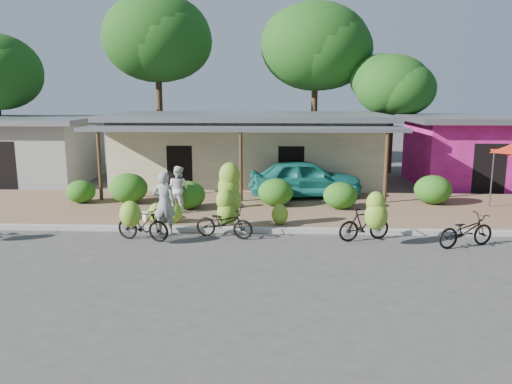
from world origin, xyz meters
TOP-DOWN VIEW (x-y plane):
  - ground at (0.00, 0.00)m, footprint 100.00×100.00m
  - sidewalk at (0.00, 5.00)m, footprint 60.00×6.00m
  - curb at (0.00, 2.00)m, footprint 60.00×0.25m
  - shop_main at (0.00, 10.93)m, footprint 13.00×8.50m
  - shop_pink at (10.50, 10.99)m, footprint 6.00×6.00m
  - shop_grey at (-11.00, 10.99)m, footprint 7.00×6.00m
  - tree_far_center at (-5.69, 16.11)m, footprint 6.21×6.18m
  - tree_center_right at (3.31, 16.61)m, footprint 6.24×6.21m
  - tree_near_right at (7.31, 14.61)m, footprint 4.25×4.06m
  - hedge_0 at (-6.18, 5.50)m, footprint 1.12×1.01m
  - hedge_1 at (-4.32, 5.56)m, footprint 1.48×1.34m
  - hedge_2 at (-1.86, 4.67)m, footprint 1.32×1.19m
  - hedge_3 at (1.37, 5.32)m, footprint 1.33×1.19m
  - hedge_4 at (3.75, 4.93)m, footprint 1.25×1.13m
  - hedge_5 at (7.39, 5.95)m, footprint 1.42×1.27m
  - bike_left at (-2.55, 0.82)m, footprint 1.73×1.32m
  - bike_center at (-0.09, 1.63)m, footprint 1.88×1.33m
  - bike_right at (4.10, 1.05)m, footprint 1.69×1.38m
  - bike_far_right at (6.78, 0.77)m, footprint 1.92×1.26m
  - loose_banana_a at (-2.50, 2.58)m, footprint 0.53×0.45m
  - loose_banana_b at (-1.93, 2.59)m, footprint 0.55×0.47m
  - loose_banana_c at (1.53, 2.54)m, footprint 0.54×0.46m
  - sack_near at (-2.62, 2.98)m, footprint 0.93×0.79m
  - sack_far at (-3.54, 3.20)m, footprint 0.80×0.80m
  - vendor at (-2.00, 1.61)m, footprint 0.73×0.50m
  - bystander at (-2.09, 4.20)m, footprint 1.00×0.91m
  - teal_van at (2.55, 7.00)m, footprint 4.81×2.63m

SIDE VIEW (x-z plane):
  - ground at x=0.00m, z-range 0.00..0.00m
  - sidewalk at x=0.00m, z-range 0.00..0.12m
  - curb at x=0.00m, z-range 0.00..0.15m
  - sack_far at x=-3.54m, z-range 0.12..0.40m
  - sack_near at x=-2.62m, z-range 0.12..0.42m
  - loose_banana_a at x=-2.50m, z-range 0.12..0.78m
  - loose_banana_c at x=1.53m, z-range 0.12..0.79m
  - loose_banana_b at x=-1.93m, z-range 0.12..0.81m
  - bike_far_right at x=6.78m, z-range 0.00..0.95m
  - hedge_0 at x=-6.18m, z-range 0.12..1.00m
  - bike_left at x=-2.55m, z-range -0.06..1.27m
  - hedge_4 at x=3.75m, z-range 0.12..1.10m
  - hedge_2 at x=-1.86m, z-range 0.12..1.15m
  - hedge_3 at x=1.37m, z-range 0.12..1.15m
  - hedge_5 at x=7.39m, z-range 0.12..1.22m
  - bike_right at x=4.10m, z-range -0.10..1.50m
  - hedge_1 at x=-4.32m, z-range 0.12..1.28m
  - bike_center at x=-0.09m, z-range -0.22..2.00m
  - teal_van at x=2.55m, z-range 0.12..1.67m
  - bystander at x=-2.09m, z-range 0.12..1.77m
  - vendor at x=-2.00m, z-range 0.00..1.96m
  - shop_grey at x=-11.00m, z-range 0.04..3.19m
  - shop_pink at x=10.50m, z-range 0.05..3.30m
  - shop_main at x=0.00m, z-range 0.05..3.40m
  - tree_near_right at x=7.31m, z-range 1.62..8.04m
  - tree_center_right at x=3.31m, z-range 2.32..11.73m
  - tree_far_center at x=-5.69m, z-range 2.56..12.41m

